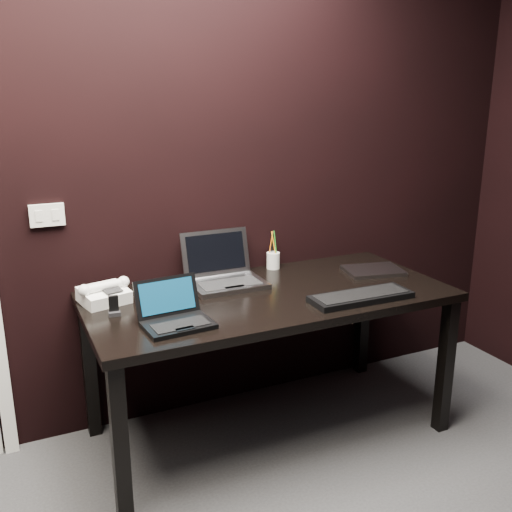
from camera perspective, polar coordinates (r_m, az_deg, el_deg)
name	(u,v)px	position (r m, az deg, el deg)	size (l,w,h in m)	color
wall_back	(178,167)	(2.82, -7.81, 8.79)	(4.00, 4.00, 0.00)	black
wall_switch	(47,215)	(2.72, -20.17, 3.85)	(0.15, 0.02, 0.10)	silver
desk	(269,308)	(2.72, 1.33, -5.23)	(1.70, 0.80, 0.74)	black
netbook	(175,316)	(2.34, -8.10, -6.00)	(0.29, 0.26, 0.17)	black
silver_laptop	(224,275)	(2.80, -3.19, -1.91)	(0.35, 0.32, 0.24)	#929397
ext_keyboard	(361,297)	(2.64, 10.45, -4.02)	(0.48, 0.17, 0.03)	black
closed_laptop	(373,271)	(3.05, 11.64, -1.43)	(0.33, 0.27, 0.02)	#98999E
desk_phone	(104,294)	(2.64, -14.94, -3.67)	(0.25, 0.22, 0.12)	white
mobile_phone	(114,308)	(2.49, -14.02, -5.05)	(0.05, 0.04, 0.08)	black
pen_cup	(273,260)	(3.05, 1.73, -0.38)	(0.09, 0.09, 0.21)	silver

